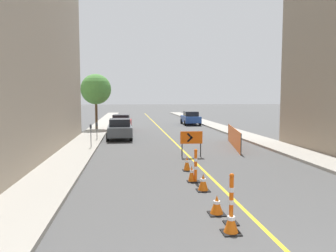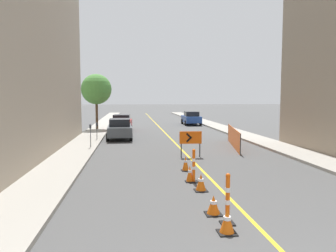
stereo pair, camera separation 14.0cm
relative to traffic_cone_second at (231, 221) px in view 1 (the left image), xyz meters
name	(u,v)px [view 1 (the left image)]	position (x,y,z in m)	size (l,w,h in m)	color
lane_stripe	(159,127)	(0.88, 28.17, -0.28)	(0.12, 64.37, 0.01)	gold
sidewalk_left	(100,127)	(-5.43, 28.17, -0.21)	(2.09, 64.37, 0.15)	#9E998E
sidewalk_right	(215,126)	(7.19, 28.17, -0.21)	(2.09, 64.37, 0.15)	#9E998E
traffic_cone_second	(231,221)	(0.00, 0.00, 0.00)	(0.44, 0.44, 0.58)	black
traffic_cone_third	(217,205)	(0.00, 1.27, -0.02)	(0.45, 0.45, 0.54)	black
traffic_cone_fourth	(203,182)	(0.14, 3.56, 0.01)	(0.44, 0.44, 0.60)	black
traffic_cone_fifth	(192,174)	(-0.02, 4.79, 0.04)	(0.34, 0.34, 0.65)	black
traffic_cone_farthest	(187,163)	(0.14, 6.71, 0.05)	(0.37, 0.37, 0.67)	black
delineator_post_front	(231,202)	(0.18, 0.56, 0.29)	(0.35, 0.35, 1.32)	black
delineator_post_rear	(196,168)	(0.12, 4.72, 0.28)	(0.36, 0.36, 1.28)	black
arrow_barricade_primary	(191,139)	(0.96, 9.94, 0.73)	(1.20, 0.11, 1.40)	#EF560C
safety_mesh_fence	(234,137)	(4.43, 13.26, 0.33)	(1.31, 6.40, 1.23)	#EF560C
parked_car_curb_near	(120,129)	(-3.09, 18.21, 0.51)	(1.95, 4.35, 1.59)	#474C51
parked_car_curb_mid	(121,123)	(-3.09, 24.44, 0.51)	(2.01, 4.38, 1.59)	maroon
parked_car_curb_far	(191,118)	(4.89, 30.74, 0.51)	(1.94, 4.33, 1.59)	navy
parking_meter_near_curb	(97,127)	(-4.73, 17.12, 0.76)	(0.12, 0.11, 1.26)	#4C4C51
parking_meter_far_curb	(91,131)	(-4.73, 13.26, 0.87)	(0.12, 0.11, 1.44)	#4C4C51
street_tree_left_near	(96,89)	(-5.53, 25.28, 3.73)	(2.95, 2.95, 5.35)	#4C3823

